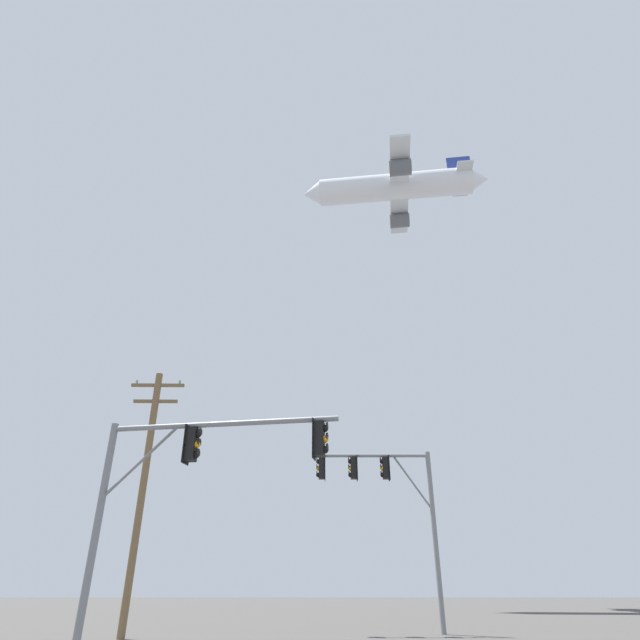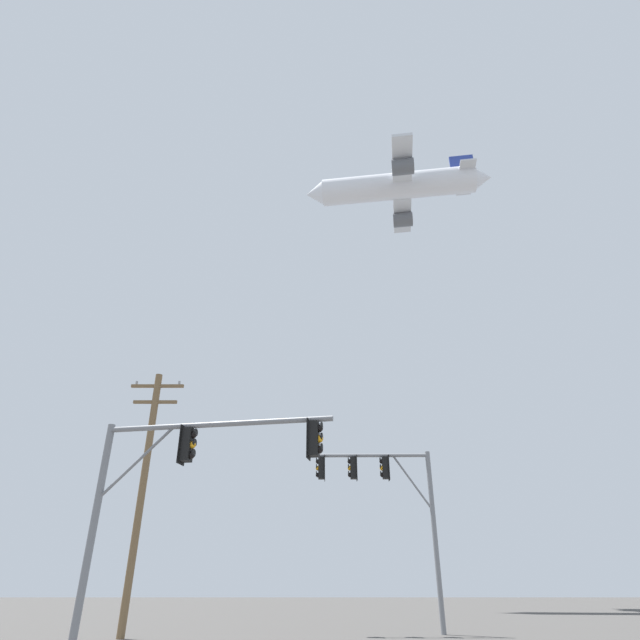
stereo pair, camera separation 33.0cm
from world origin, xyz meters
TOP-DOWN VIEW (x-y plane):
  - signal_pole_near at (-3.97, 7.94)m, footprint 6.40×1.38m
  - signal_pole_far at (2.43, 16.38)m, footprint 5.05×0.50m
  - utility_pole at (-7.15, 14.62)m, footprint 2.20×0.28m
  - airplane at (8.53, 39.91)m, footprint 21.06×16.27m

SIDE VIEW (x-z plane):
  - signal_pole_near at x=-3.97m, z-range 1.50..7.24m
  - utility_pole at x=-7.15m, z-range 0.30..9.94m
  - signal_pole_far at x=2.43m, z-range 1.79..8.57m
  - airplane at x=8.53m, z-range 39.19..44.93m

